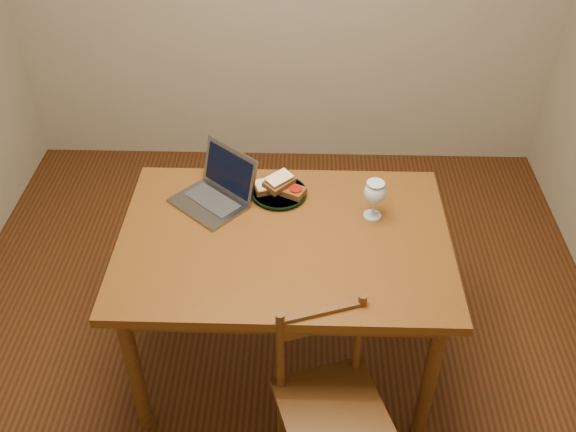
{
  "coord_description": "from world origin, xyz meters",
  "views": [
    {
      "loc": [
        0.12,
        -1.96,
        2.4
      ],
      "look_at": [
        0.07,
        -0.02,
        0.8
      ],
      "focal_mm": 40.0,
      "sensor_mm": 36.0,
      "label": 1
    }
  ],
  "objects_px": {
    "laptop": "(218,188)",
    "milk_glass": "(374,199)",
    "table": "(284,253)",
    "plate": "(279,193)",
    "chair": "(330,395)"
  },
  "relations": [
    {
      "from": "table",
      "to": "milk_glass",
      "type": "xyz_separation_m",
      "value": [
        0.35,
        0.14,
        0.17
      ]
    },
    {
      "from": "chair",
      "to": "milk_glass",
      "type": "xyz_separation_m",
      "value": [
        0.17,
        0.64,
        0.4
      ]
    },
    {
      "from": "plate",
      "to": "chair",
      "type": "bearing_deg",
      "value": -74.82
    },
    {
      "from": "laptop",
      "to": "milk_glass",
      "type": "bearing_deg",
      "value": 32.97
    },
    {
      "from": "chair",
      "to": "plate",
      "type": "height_order",
      "value": "plate"
    },
    {
      "from": "chair",
      "to": "laptop",
      "type": "height_order",
      "value": "laptop"
    },
    {
      "from": "plate",
      "to": "laptop",
      "type": "xyz_separation_m",
      "value": [
        -0.25,
        -0.03,
        0.05
      ]
    },
    {
      "from": "milk_glass",
      "to": "chair",
      "type": "bearing_deg",
      "value": -105.15
    },
    {
      "from": "chair",
      "to": "plate",
      "type": "relative_size",
      "value": 1.97
    },
    {
      "from": "laptop",
      "to": "plate",
      "type": "bearing_deg",
      "value": 48.71
    },
    {
      "from": "chair",
      "to": "milk_glass",
      "type": "relative_size",
      "value": 2.71
    },
    {
      "from": "plate",
      "to": "laptop",
      "type": "bearing_deg",
      "value": -172.79
    },
    {
      "from": "table",
      "to": "laptop",
      "type": "distance_m",
      "value": 0.39
    },
    {
      "from": "table",
      "to": "plate",
      "type": "bearing_deg",
      "value": 96.34
    },
    {
      "from": "table",
      "to": "plate",
      "type": "xyz_separation_m",
      "value": [
        -0.03,
        0.26,
        0.1
      ]
    }
  ]
}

